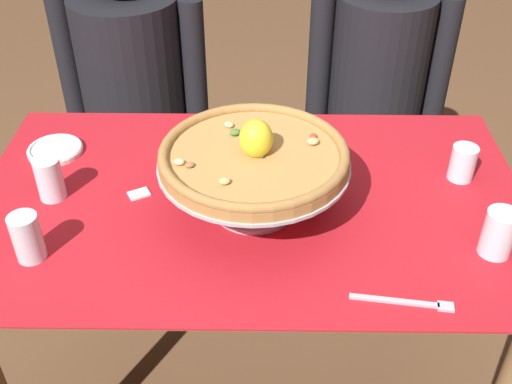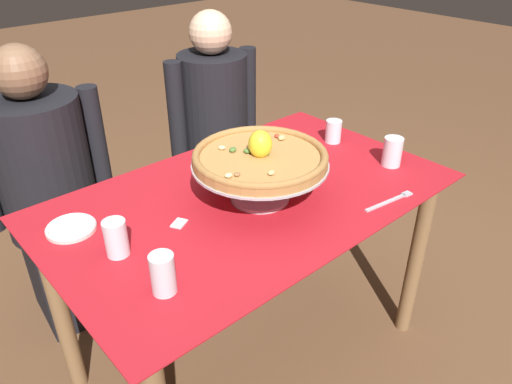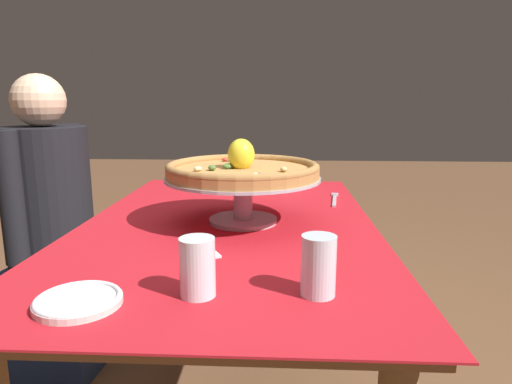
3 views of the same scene
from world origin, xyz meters
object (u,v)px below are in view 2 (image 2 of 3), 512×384
object	(u,v)px
diner_left	(51,198)
dinner_fork	(391,200)
pizza_stand	(260,173)
pizza	(260,156)
water_glass_side_left	(116,240)
side_plate	(71,228)
water_glass_side_right	(333,132)
diner_right	(215,141)
sugar_packet	(179,223)
water_glass_front_left	(163,276)
water_glass_front_right	(392,153)

from	to	relation	value
diner_left	dinner_fork	bearing A→B (deg)	-55.32
pizza_stand	pizza	size ratio (longest dim) A/B	1.02
water_glass_side_left	side_plate	bearing A→B (deg)	104.40
water_glass_side_right	diner_right	distance (m)	0.70
pizza_stand	sugar_packet	size ratio (longest dim) A/B	8.70
pizza	water_glass_front_left	distance (m)	0.52
water_glass_front_left	side_plate	size ratio (longest dim) A/B	0.75
water_glass_side_right	dinner_fork	world-z (taller)	water_glass_side_right
water_glass_front_left	diner_left	bearing A→B (deg)	87.17
water_glass_side_left	water_glass_side_right	world-z (taller)	water_glass_side_left
water_glass_front_left	diner_right	world-z (taller)	diner_right
diner_left	diner_right	size ratio (longest dim) A/B	0.99
pizza	dinner_fork	distance (m)	0.45
water_glass_side_left	sugar_packet	xyz separation A→B (m)	(0.21, 0.01, -0.04)
pizza	sugar_packet	world-z (taller)	pizza
water_glass_front_right	dinner_fork	world-z (taller)	water_glass_front_right
pizza	side_plate	world-z (taller)	pizza
water_glass_side_left	sugar_packet	size ratio (longest dim) A/B	2.13
side_plate	water_glass_front_right	bearing A→B (deg)	-19.75
pizza_stand	water_glass_side_right	distance (m)	0.54
pizza	diner_right	bearing A→B (deg)	62.38
pizza	water_glass_front_left	world-z (taller)	pizza
water_glass_front_right	water_glass_front_left	bearing A→B (deg)	-178.36
water_glass_side_right	sugar_packet	bearing A→B (deg)	-174.12
water_glass_side_left	diner_left	xyz separation A→B (m)	(0.06, 0.72, -0.22)
water_glass_front_right	sugar_packet	world-z (taller)	water_glass_front_right
sugar_packet	diner_right	xyz separation A→B (m)	(0.69, 0.74, -0.19)
sugar_packet	pizza_stand	bearing A→B (deg)	-10.41
water_glass_side_left	water_glass_front_right	xyz separation A→B (m)	(1.01, -0.19, 0.00)
water_glass_side_left	dinner_fork	size ratio (longest dim) A/B	0.52
pizza	water_glass_front_left	bearing A→B (deg)	-160.09
water_glass_front_right	water_glass_side_right	distance (m)	0.28
pizza_stand	water_glass_front_left	distance (m)	0.51
diner_left	pizza_stand	bearing A→B (deg)	-60.86
dinner_fork	sugar_packet	bearing A→B (deg)	149.45
pizza_stand	pizza	world-z (taller)	pizza
water_glass_side_left	water_glass_front_right	world-z (taller)	water_glass_front_right
pizza_stand	water_glass_side_right	xyz separation A→B (m)	(0.52, 0.13, -0.05)
dinner_fork	water_glass_front_right	bearing A→B (deg)	35.68
water_glass_front_left	diner_right	distance (m)	1.33
water_glass_front_left	water_glass_side_right	world-z (taller)	water_glass_front_left
diner_left	water_glass_side_left	bearing A→B (deg)	-94.74
water_glass_front_right	diner_right	world-z (taller)	diner_right
diner_left	side_plate	bearing A→B (deg)	-101.72
pizza_stand	dinner_fork	bearing A→B (deg)	-43.89
water_glass_side_right	sugar_packet	size ratio (longest dim) A/B	1.81
dinner_fork	water_glass_front_left	bearing A→B (deg)	170.91
water_glass_front_left	pizza	bearing A→B (deg)	19.91
sugar_packet	diner_left	world-z (taller)	diner_left
water_glass_side_left	diner_left	bearing A→B (deg)	85.26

